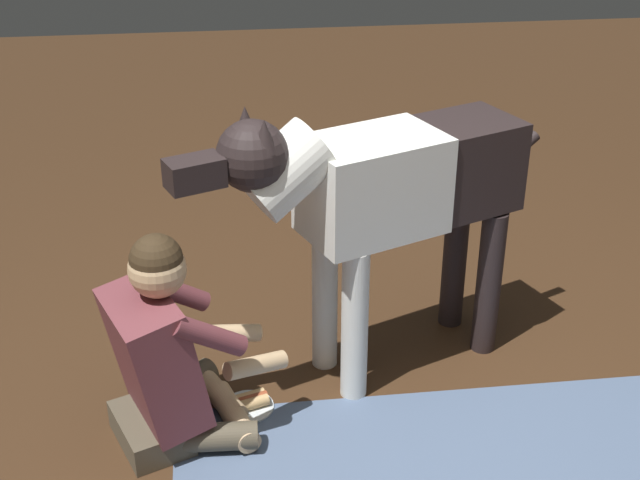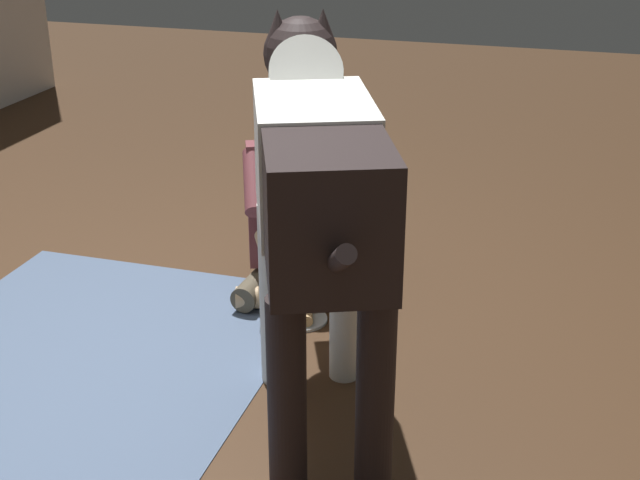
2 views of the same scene
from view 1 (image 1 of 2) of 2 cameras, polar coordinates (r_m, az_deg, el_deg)
ground_plane at (r=3.39m, az=5.08°, el=-14.59°), size 13.10×13.10×0.00m
person_sitting_on_floor at (r=3.35m, az=-9.93°, el=-7.58°), size 0.72×0.61×0.88m
large_dog at (r=3.47m, az=4.24°, el=3.10°), size 1.58×0.77×1.26m
hot_dog_on_plate at (r=3.64m, az=-4.74°, el=-10.58°), size 0.21×0.21×0.06m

